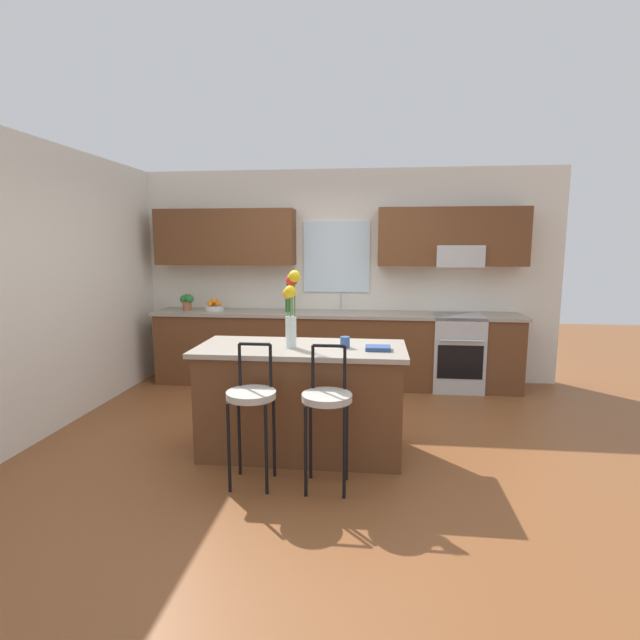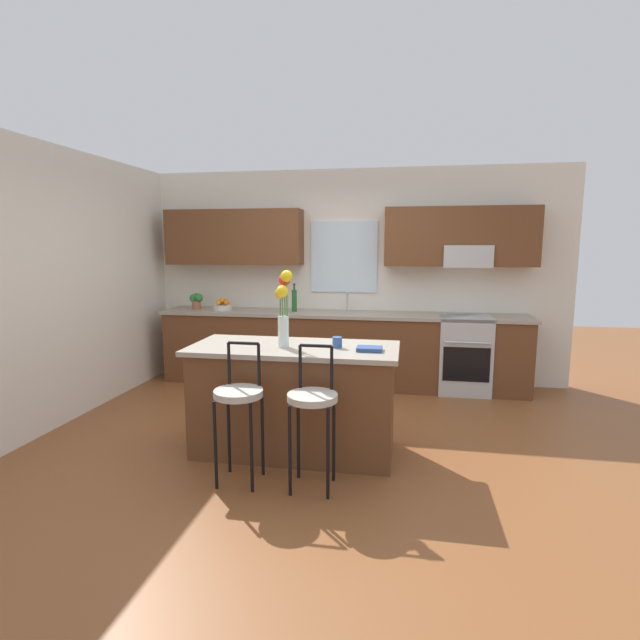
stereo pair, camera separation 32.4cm
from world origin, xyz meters
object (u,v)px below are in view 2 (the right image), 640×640
at_px(cookbook, 369,349).
at_px(fruit_bowl_oranges, 223,306).
at_px(bottle_olive_oil, 294,300).
at_px(potted_plant_small, 196,300).
at_px(flower_vase, 284,303).
at_px(mug_ceramic, 337,342).
at_px(bar_stool_near, 239,399).
at_px(bar_stool_middle, 313,404).
at_px(oven_range, 464,354).
at_px(kitchen_island, 294,399).

distance_m(cookbook, fruit_bowl_oranges, 2.99).
bearing_deg(bottle_olive_oil, potted_plant_small, -179.99).
distance_m(flower_vase, fruit_bowl_oranges, 2.56).
bearing_deg(flower_vase, potted_plant_small, 129.00).
bearing_deg(mug_ceramic, fruit_bowl_oranges, 130.87).
height_order(bar_stool_near, bottle_olive_oil, bottle_olive_oil).
bearing_deg(potted_plant_small, bar_stool_middle, -52.28).
height_order(bar_stool_near, bar_stool_middle, same).
xyz_separation_m(bar_stool_middle, cookbook, (0.36, 0.53, 0.30)).
xyz_separation_m(bar_stool_near, flower_vase, (0.20, 0.55, 0.65)).
height_order(oven_range, kitchen_island, same).
relative_size(oven_range, kitchen_island, 0.53).
distance_m(bar_stool_middle, potted_plant_small, 3.41).
relative_size(bar_stool_middle, flower_vase, 1.64).
bearing_deg(bar_stool_middle, flower_vase, 122.30).
bearing_deg(cookbook, bottle_olive_oil, 117.36).
relative_size(bar_stool_near, fruit_bowl_oranges, 4.34).
relative_size(oven_range, cookbook, 4.60).
bearing_deg(bar_stool_near, kitchen_island, 65.50).
bearing_deg(bottle_olive_oil, mug_ceramic, -67.90).
bearing_deg(flower_vase, kitchen_island, 38.33).
bearing_deg(mug_ceramic, oven_range, 58.83).
distance_m(fruit_bowl_oranges, potted_plant_small, 0.37).
bearing_deg(potted_plant_small, fruit_bowl_oranges, 0.67).
bearing_deg(fruit_bowl_oranges, bar_stool_near, -66.56).
xyz_separation_m(kitchen_island, bar_stool_near, (-0.28, -0.60, 0.17)).
bearing_deg(bottle_olive_oil, oven_range, -0.68).
xyz_separation_m(kitchen_island, bar_stool_middle, (0.27, -0.60, 0.17)).
bearing_deg(bar_stool_near, potted_plant_small, 119.61).
height_order(flower_vase, potted_plant_small, flower_vase).
height_order(bar_stool_middle, potted_plant_small, potted_plant_small).
height_order(oven_range, bottle_olive_oil, bottle_olive_oil).
bearing_deg(cookbook, potted_plant_small, 138.48).
bearing_deg(oven_range, cookbook, -114.60).
distance_m(kitchen_island, fruit_bowl_oranges, 2.58).
xyz_separation_m(bar_stool_middle, mug_ceramic, (0.09, 0.60, 0.33)).
distance_m(flower_vase, potted_plant_small, 2.75).
relative_size(cookbook, bottle_olive_oil, 0.56).
distance_m(flower_vase, mug_ceramic, 0.55).
bearing_deg(kitchen_island, cookbook, -6.91).
relative_size(cookbook, potted_plant_small, 0.95).
xyz_separation_m(bar_stool_middle, flower_vase, (-0.35, 0.55, 0.65)).
height_order(kitchen_island, potted_plant_small, potted_plant_small).
height_order(bar_stool_middle, fruit_bowl_oranges, fruit_bowl_oranges).
distance_m(bar_stool_near, potted_plant_small, 3.11).
height_order(bar_stool_near, potted_plant_small, potted_plant_small).
distance_m(bar_stool_middle, cookbook, 0.70).
height_order(mug_ceramic, potted_plant_small, potted_plant_small).
height_order(bar_stool_middle, mug_ceramic, bar_stool_middle).
distance_m(flower_vase, cookbook, 0.79).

